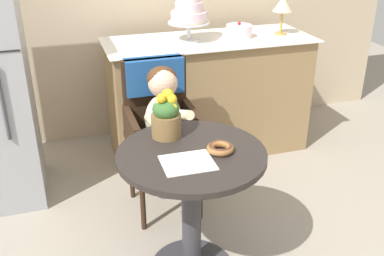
{
  "coord_description": "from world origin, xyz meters",
  "views": [
    {
      "loc": [
        -0.57,
        -1.8,
        1.75
      ],
      "look_at": [
        0.05,
        0.15,
        0.77
      ],
      "focal_mm": 42.31,
      "sensor_mm": 36.0,
      "label": 1
    }
  ],
  "objects_px": {
    "round_layer_cake": "(239,31)",
    "table_lamp": "(283,6)",
    "wicker_chair": "(159,112)",
    "tiered_cake_stand": "(189,13)",
    "donut_front": "(220,148)",
    "seated_child": "(165,116)",
    "flower_vase": "(166,115)",
    "cafe_table": "(192,189)"
  },
  "relations": [
    {
      "from": "donut_front",
      "to": "round_layer_cake",
      "type": "height_order",
      "value": "round_layer_cake"
    },
    {
      "from": "donut_front",
      "to": "tiered_cake_stand",
      "type": "xyz_separation_m",
      "value": [
        0.26,
        1.34,
        0.36
      ]
    },
    {
      "from": "seated_child",
      "to": "round_layer_cake",
      "type": "bearing_deg",
      "value": 44.14
    },
    {
      "from": "tiered_cake_stand",
      "to": "round_layer_cake",
      "type": "bearing_deg",
      "value": -1.96
    },
    {
      "from": "round_layer_cake",
      "to": "table_lamp",
      "type": "distance_m",
      "value": 0.38
    },
    {
      "from": "cafe_table",
      "to": "donut_front",
      "type": "height_order",
      "value": "donut_front"
    },
    {
      "from": "tiered_cake_stand",
      "to": "flower_vase",
      "type": "bearing_deg",
      "value": -112.67
    },
    {
      "from": "wicker_chair",
      "to": "donut_front",
      "type": "relative_size",
      "value": 7.34
    },
    {
      "from": "donut_front",
      "to": "round_layer_cake",
      "type": "distance_m",
      "value": 1.49
    },
    {
      "from": "tiered_cake_stand",
      "to": "table_lamp",
      "type": "bearing_deg",
      "value": -1.96
    },
    {
      "from": "cafe_table",
      "to": "round_layer_cake",
      "type": "distance_m",
      "value": 1.57
    },
    {
      "from": "wicker_chair",
      "to": "seated_child",
      "type": "relative_size",
      "value": 1.31
    },
    {
      "from": "cafe_table",
      "to": "seated_child",
      "type": "distance_m",
      "value": 0.56
    },
    {
      "from": "cafe_table",
      "to": "table_lamp",
      "type": "bearing_deg",
      "value": 48.72
    },
    {
      "from": "seated_child",
      "to": "round_layer_cake",
      "type": "relative_size",
      "value": 3.74
    },
    {
      "from": "wicker_chair",
      "to": "table_lamp",
      "type": "relative_size",
      "value": 3.35
    },
    {
      "from": "cafe_table",
      "to": "wicker_chair",
      "type": "distance_m",
      "value": 0.71
    },
    {
      "from": "seated_child",
      "to": "flower_vase",
      "type": "xyz_separation_m",
      "value": [
        -0.08,
        -0.34,
        0.16
      ]
    },
    {
      "from": "wicker_chair",
      "to": "donut_front",
      "type": "distance_m",
      "value": 0.75
    },
    {
      "from": "seated_child",
      "to": "table_lamp",
      "type": "xyz_separation_m",
      "value": [
        1.11,
        0.74,
        0.44
      ]
    },
    {
      "from": "seated_child",
      "to": "tiered_cake_stand",
      "type": "xyz_separation_m",
      "value": [
        0.38,
        0.76,
        0.42
      ]
    },
    {
      "from": "seated_child",
      "to": "donut_front",
      "type": "distance_m",
      "value": 0.59
    },
    {
      "from": "round_layer_cake",
      "to": "seated_child",
      "type": "bearing_deg",
      "value": -135.86
    },
    {
      "from": "cafe_table",
      "to": "wicker_chair",
      "type": "relative_size",
      "value": 0.75
    },
    {
      "from": "tiered_cake_stand",
      "to": "donut_front",
      "type": "bearing_deg",
      "value": -100.97
    },
    {
      "from": "seated_child",
      "to": "round_layer_cake",
      "type": "height_order",
      "value": "round_layer_cake"
    },
    {
      "from": "seated_child",
      "to": "donut_front",
      "type": "xyz_separation_m",
      "value": [
        0.12,
        -0.58,
        0.06
      ]
    },
    {
      "from": "round_layer_cake",
      "to": "table_lamp",
      "type": "xyz_separation_m",
      "value": [
        0.34,
        -0.01,
        0.17
      ]
    },
    {
      "from": "wicker_chair",
      "to": "cafe_table",
      "type": "bearing_deg",
      "value": -94.23
    },
    {
      "from": "donut_front",
      "to": "table_lamp",
      "type": "relative_size",
      "value": 0.46
    },
    {
      "from": "seated_child",
      "to": "cafe_table",
      "type": "bearing_deg",
      "value": -90.81
    },
    {
      "from": "seated_child",
      "to": "flower_vase",
      "type": "bearing_deg",
      "value": -102.77
    },
    {
      "from": "flower_vase",
      "to": "round_layer_cake",
      "type": "relative_size",
      "value": 1.27
    },
    {
      "from": "round_layer_cake",
      "to": "donut_front",
      "type": "bearing_deg",
      "value": -116.05
    },
    {
      "from": "flower_vase",
      "to": "cafe_table",
      "type": "bearing_deg",
      "value": -70.8
    },
    {
      "from": "donut_front",
      "to": "table_lamp",
      "type": "xyz_separation_m",
      "value": [
        0.99,
        1.31,
        0.38
      ]
    },
    {
      "from": "wicker_chair",
      "to": "tiered_cake_stand",
      "type": "distance_m",
      "value": 0.85
    },
    {
      "from": "flower_vase",
      "to": "table_lamp",
      "type": "bearing_deg",
      "value": 42.15
    },
    {
      "from": "cafe_table",
      "to": "tiered_cake_stand",
      "type": "height_order",
      "value": "tiered_cake_stand"
    },
    {
      "from": "seated_child",
      "to": "donut_front",
      "type": "height_order",
      "value": "seated_child"
    },
    {
      "from": "donut_front",
      "to": "round_layer_cake",
      "type": "xyz_separation_m",
      "value": [
        0.65,
        1.33,
        0.21
      ]
    },
    {
      "from": "wicker_chair",
      "to": "donut_front",
      "type": "height_order",
      "value": "wicker_chair"
    }
  ]
}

